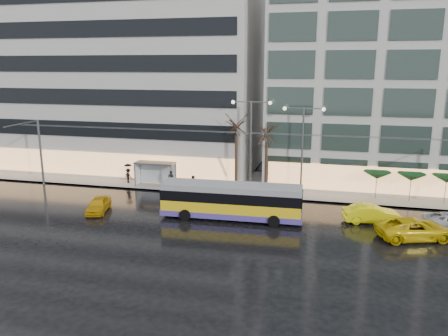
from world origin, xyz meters
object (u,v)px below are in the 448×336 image
(trolleybus, at_px, (231,202))
(bus_shelter, at_px, (153,168))
(taxi_a, at_px, (98,205))
(street_lamp_near, at_px, (251,134))

(trolleybus, relative_size, bus_shelter, 2.79)
(bus_shelter, relative_size, taxi_a, 1.10)
(bus_shelter, xyz_separation_m, street_lamp_near, (10.38, 0.11, 4.03))
(bus_shelter, xyz_separation_m, taxi_a, (-1.45, -8.81, -1.31))
(bus_shelter, distance_m, street_lamp_near, 11.14)
(bus_shelter, bearing_deg, street_lamp_near, 0.63)
(trolleybus, bearing_deg, street_lamp_near, 88.66)
(trolleybus, height_order, bus_shelter, trolleybus)
(taxi_a, bearing_deg, trolleybus, -8.20)
(trolleybus, distance_m, taxi_a, 11.72)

